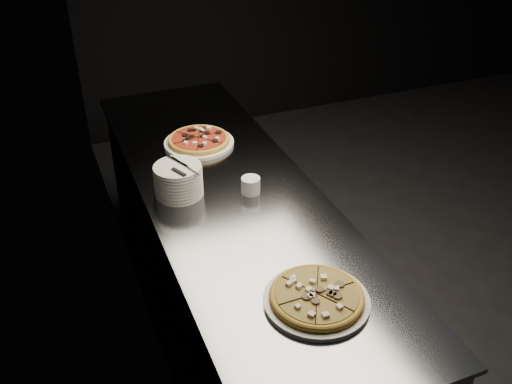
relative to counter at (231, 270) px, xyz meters
name	(u,v)px	position (x,y,z in m)	size (l,w,h in m)	color
wall_left	(133,101)	(-0.37, 0.00, 0.94)	(0.02, 5.00, 2.80)	black
counter	(231,270)	(0.00, 0.00, 0.00)	(0.74, 2.44, 0.92)	slate
pizza_mushroom	(317,298)	(0.03, -0.78, 0.48)	(0.36, 0.36, 0.04)	white
pizza_tomato	(199,141)	(0.00, 0.46, 0.48)	(0.36, 0.36, 0.04)	white
plate_stack	(178,180)	(-0.21, 0.05, 0.53)	(0.21, 0.21, 0.14)	white
cutlery	(180,167)	(-0.20, 0.03, 0.60)	(0.08, 0.22, 0.01)	silver
ramekin	(251,185)	(0.08, -0.06, 0.50)	(0.08, 0.08, 0.07)	silver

